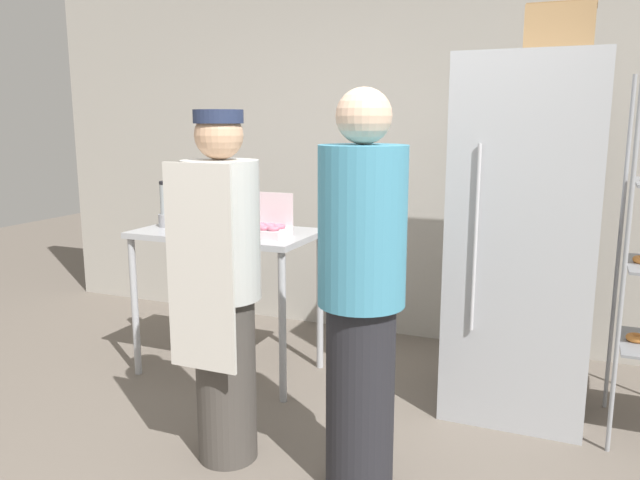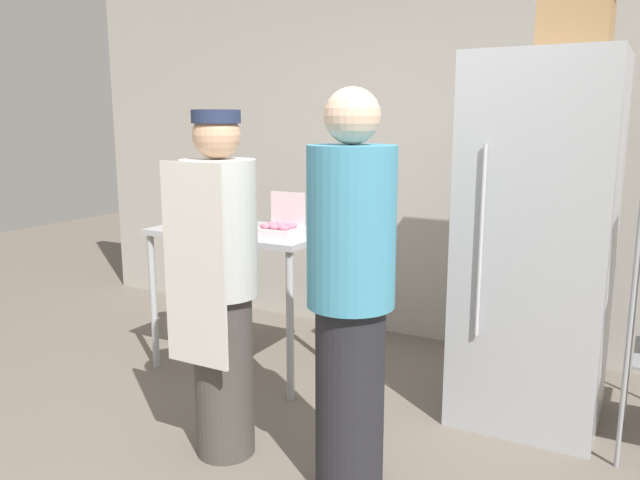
{
  "view_description": "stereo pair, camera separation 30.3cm",
  "coord_description": "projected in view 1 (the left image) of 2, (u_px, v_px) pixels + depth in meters",
  "views": [
    {
      "loc": [
        1.08,
        -2.07,
        1.61
      ],
      "look_at": [
        -0.08,
        0.67,
        1.03
      ],
      "focal_mm": 35.0,
      "sensor_mm": 36.0,
      "label": 1
    },
    {
      "loc": [
        1.35,
        -1.94,
        1.61
      ],
      "look_at": [
        -0.08,
        0.67,
        1.03
      ],
      "focal_mm": 35.0,
      "sensor_mm": 36.0,
      "label": 2
    }
  ],
  "objects": [
    {
      "name": "binder_stack",
      "position": [
        210.0,
        220.0,
        3.85
      ],
      "size": [
        0.3,
        0.27,
        0.14
      ],
      "color": "silver",
      "rests_on": "prep_counter"
    },
    {
      "name": "refrigerator",
      "position": [
        524.0,
        238.0,
        3.41
      ],
      "size": [
        0.74,
        0.76,
        1.94
      ],
      "color": "#ADAFB5",
      "rests_on": "ground_plane"
    },
    {
      "name": "cardboard_storage_box",
      "position": [
        560.0,
        30.0,
        3.17
      ],
      "size": [
        0.33,
        0.34,
        0.25
      ],
      "color": "#937047",
      "rests_on": "refrigerator"
    },
    {
      "name": "donut_box",
      "position": [
        268.0,
        229.0,
        3.68
      ],
      "size": [
        0.24,
        0.21,
        0.25
      ],
      "color": "silver",
      "rests_on": "prep_counter"
    },
    {
      "name": "person_customer",
      "position": [
        361.0,
        294.0,
        2.62
      ],
      "size": [
        0.37,
        0.37,
        1.74
      ],
      "color": "#232328",
      "rests_on": "ground_plane"
    },
    {
      "name": "blender_pitcher",
      "position": [
        169.0,
        206.0,
        4.03
      ],
      "size": [
        0.14,
        0.14,
        0.3
      ],
      "color": "#99999E",
      "rests_on": "prep_counter"
    },
    {
      "name": "back_wall",
      "position": [
        423.0,
        147.0,
        4.5
      ],
      "size": [
        6.4,
        0.12,
        2.83
      ],
      "primitive_type": "cube",
      "color": "#ADA89E",
      "rests_on": "ground_plane"
    },
    {
      "name": "prep_counter",
      "position": [
        227.0,
        249.0,
        3.92
      ],
      "size": [
        1.12,
        0.63,
        0.93
      ],
      "color": "#ADAFB5",
      "rests_on": "ground_plane"
    },
    {
      "name": "person_baker",
      "position": [
        223.0,
        285.0,
        2.87
      ],
      "size": [
        0.35,
        0.37,
        1.65
      ],
      "color": "#47423D",
      "rests_on": "ground_plane"
    }
  ]
}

